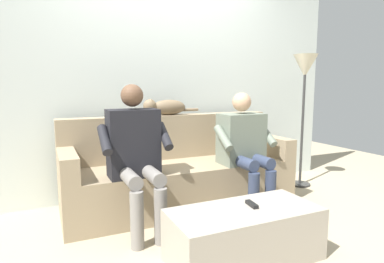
{
  "coord_description": "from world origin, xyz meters",
  "views": [
    {
      "loc": [
        1.19,
        2.79,
        1.18
      ],
      "look_at": [
        0.0,
        0.18,
        0.77
      ],
      "focal_mm": 30.63,
      "sensor_mm": 36.0,
      "label": 1
    }
  ],
  "objects_px": {
    "person_left_seated": "(244,144)",
    "floor_lamp": "(305,76)",
    "coffee_table": "(244,234)",
    "cat_on_backrest": "(165,107)",
    "remote_black": "(252,204)",
    "person_right_seated": "(136,150)",
    "couch": "(179,174)"
  },
  "relations": [
    {
      "from": "couch",
      "to": "remote_black",
      "type": "height_order",
      "value": "couch"
    },
    {
      "from": "couch",
      "to": "person_right_seated",
      "type": "distance_m",
      "value": 0.74
    },
    {
      "from": "coffee_table",
      "to": "person_right_seated",
      "type": "distance_m",
      "value": 1.06
    },
    {
      "from": "cat_on_backrest",
      "to": "person_right_seated",
      "type": "bearing_deg",
      "value": 52.14
    },
    {
      "from": "couch",
      "to": "coffee_table",
      "type": "distance_m",
      "value": 1.17
    },
    {
      "from": "couch",
      "to": "floor_lamp",
      "type": "height_order",
      "value": "floor_lamp"
    },
    {
      "from": "coffee_table",
      "to": "cat_on_backrest",
      "type": "height_order",
      "value": "cat_on_backrest"
    },
    {
      "from": "person_left_seated",
      "to": "cat_on_backrest",
      "type": "height_order",
      "value": "person_left_seated"
    },
    {
      "from": "remote_black",
      "to": "floor_lamp",
      "type": "height_order",
      "value": "floor_lamp"
    },
    {
      "from": "couch",
      "to": "coffee_table",
      "type": "xyz_separation_m",
      "value": [
        0.0,
        1.16,
        -0.13
      ]
    },
    {
      "from": "person_left_seated",
      "to": "floor_lamp",
      "type": "relative_size",
      "value": 0.73
    },
    {
      "from": "person_left_seated",
      "to": "remote_black",
      "type": "height_order",
      "value": "person_left_seated"
    },
    {
      "from": "person_right_seated",
      "to": "floor_lamp",
      "type": "distance_m",
      "value": 2.21
    },
    {
      "from": "couch",
      "to": "person_right_seated",
      "type": "relative_size",
      "value": 1.86
    },
    {
      "from": "floor_lamp",
      "to": "person_right_seated",
      "type": "bearing_deg",
      "value": 9.9
    },
    {
      "from": "couch",
      "to": "remote_black",
      "type": "relative_size",
      "value": 17.3
    },
    {
      "from": "coffee_table",
      "to": "person_left_seated",
      "type": "height_order",
      "value": "person_left_seated"
    },
    {
      "from": "person_left_seated",
      "to": "cat_on_backrest",
      "type": "xyz_separation_m",
      "value": [
        0.58,
        -0.58,
        0.33
      ]
    },
    {
      "from": "couch",
      "to": "cat_on_backrest",
      "type": "xyz_separation_m",
      "value": [
        0.05,
        -0.24,
        0.65
      ]
    },
    {
      "from": "person_right_seated",
      "to": "floor_lamp",
      "type": "relative_size",
      "value": 0.78
    },
    {
      "from": "remote_black",
      "to": "person_left_seated",
      "type": "bearing_deg",
      "value": 156.55
    },
    {
      "from": "person_left_seated",
      "to": "person_right_seated",
      "type": "xyz_separation_m",
      "value": [
        1.06,
        0.03,
        0.03
      ]
    },
    {
      "from": "couch",
      "to": "floor_lamp",
      "type": "distance_m",
      "value": 1.84
    },
    {
      "from": "cat_on_backrest",
      "to": "remote_black",
      "type": "height_order",
      "value": "cat_on_backrest"
    },
    {
      "from": "person_right_seated",
      "to": "cat_on_backrest",
      "type": "distance_m",
      "value": 0.83
    },
    {
      "from": "cat_on_backrest",
      "to": "floor_lamp",
      "type": "relative_size",
      "value": 0.39
    },
    {
      "from": "remote_black",
      "to": "floor_lamp",
      "type": "xyz_separation_m",
      "value": [
        -1.48,
        -1.12,
        0.92
      ]
    },
    {
      "from": "couch",
      "to": "remote_black",
      "type": "xyz_separation_m",
      "value": [
        -0.08,
        1.13,
        0.06
      ]
    },
    {
      "from": "cat_on_backrest",
      "to": "person_left_seated",
      "type": "bearing_deg",
      "value": 135.04
    },
    {
      "from": "remote_black",
      "to": "floor_lamp",
      "type": "relative_size",
      "value": 0.08
    },
    {
      "from": "person_left_seated",
      "to": "floor_lamp",
      "type": "distance_m",
      "value": 1.26
    },
    {
      "from": "person_right_seated",
      "to": "remote_black",
      "type": "bearing_deg",
      "value": 128.68
    }
  ]
}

